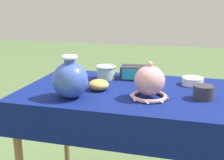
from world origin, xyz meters
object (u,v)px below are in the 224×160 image
Objects in this scene: pot_squat_ivory at (193,81)px; pot_squat_charcoal at (203,92)px; cup_wide_celadon at (106,72)px; bowl_shallow_teal at (76,74)px; mosaic_tile_box at (134,72)px; vase_tall_bulbous at (70,79)px; bowl_shallow_ochre at (99,85)px; vase_dome_bell at (149,83)px.

pot_squat_ivory is 1.23× the size of pot_squat_charcoal.
pot_squat_ivory is at bearing -0.19° from cup_wide_celadon.
pot_squat_charcoal is 0.84× the size of bowl_shallow_teal.
mosaic_tile_box is at bearing 171.23° from pot_squat_ivory.
pot_squat_charcoal is at bearing -14.42° from bowl_shallow_teal.
pot_squat_charcoal is at bearing -23.38° from cup_wide_celadon.
pot_squat_ivory is 0.98× the size of cup_wide_celadon.
vase_tall_bulbous reaches higher than cup_wide_celadon.
cup_wide_celadon is (-0.18, -0.06, 0.01)m from mosaic_tile_box.
vase_tall_bulbous is 1.81× the size of bowl_shallow_teal.
vase_tall_bulbous is 1.72× the size of cup_wide_celadon.
bowl_shallow_ochre is 1.12× the size of pot_squat_charcoal.
vase_dome_bell is 0.28m from pot_squat_charcoal.
pot_squat_charcoal is (0.57, -0.01, 0.00)m from bowl_shallow_ochre.
vase_dome_bell is at bearing -167.15° from pot_squat_charcoal.
cup_wide_celadon is (0.07, 0.42, -0.05)m from vase_tall_bulbous.
vase_tall_bulbous reaches higher than pot_squat_ivory.
pot_squat_charcoal is at bearing 12.85° from vase_dome_bell.
mosaic_tile_box is at bearing 17.51° from bowl_shallow_teal.
pot_squat_ivory is 0.74m from bowl_shallow_teal.
vase_dome_bell is at bearing -124.91° from pot_squat_ivory.
vase_tall_bulbous reaches higher than mosaic_tile_box.
cup_wide_celadon reaches higher than bowl_shallow_teal.
vase_tall_bulbous is 0.41m from vase_dome_bell.
vase_dome_bell reaches higher than cup_wide_celadon.
bowl_shallow_ochre is (-0.15, -0.31, -0.01)m from mosaic_tile_box.
bowl_shallow_ochre is at bearing 179.10° from pot_squat_charcoal.
bowl_shallow_ochre is 0.89× the size of cup_wide_celadon.
mosaic_tile_box is 0.38m from pot_squat_ivory.
pot_squat_ivory is at bearing 4.34° from bowl_shallow_teal.
bowl_shallow_teal is (-0.11, 0.36, -0.07)m from vase_tall_bulbous.
mosaic_tile_box is 0.18m from cup_wide_celadon.
cup_wide_celadon is at bearing 156.62° from pot_squat_charcoal.
pot_squat_charcoal is (0.05, -0.26, 0.01)m from pot_squat_ivory.
vase_tall_bulbous is 0.21m from bowl_shallow_ochre.
pot_squat_ivory is at bearing 55.09° from vase_dome_bell.
bowl_shallow_teal is (-0.51, 0.26, -0.05)m from vase_dome_bell.
pot_squat_ivory is (0.37, -0.06, -0.02)m from mosaic_tile_box.
vase_dome_bell is at bearing -27.32° from bowl_shallow_teal.
vase_dome_bell reaches higher than mosaic_tile_box.
pot_squat_charcoal is at bearing -0.90° from bowl_shallow_ochre.
mosaic_tile_box is (-0.15, 0.38, -0.04)m from vase_dome_bell.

